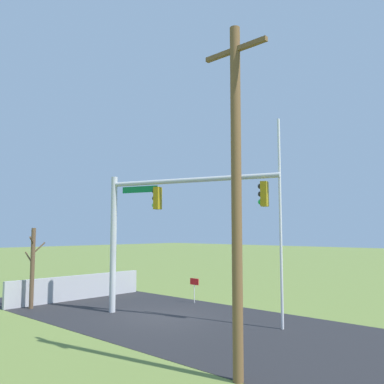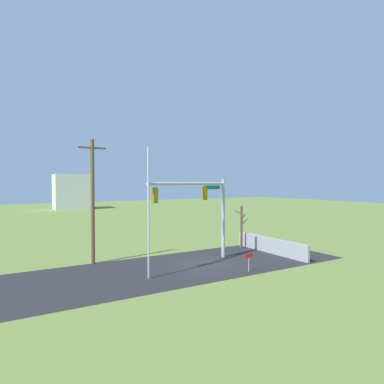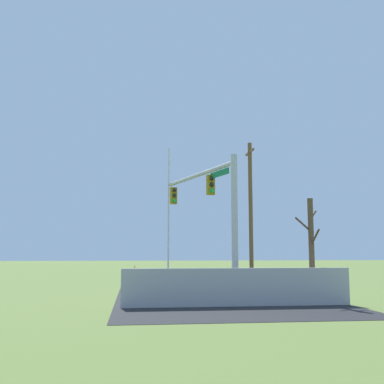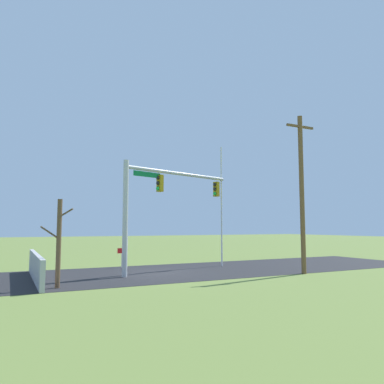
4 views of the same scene
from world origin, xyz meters
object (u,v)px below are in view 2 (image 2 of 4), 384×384
at_px(open_sign, 249,258).
at_px(distant_building, 71,192).
at_px(bare_tree, 242,226).
at_px(utility_pole, 93,199).
at_px(flagpole, 148,213).
at_px(signal_mast, 205,203).

xyz_separation_m(open_sign, distant_building, (-0.59, 58.27, 2.90)).
bearing_deg(distant_building, bare_tree, -173.75).
bearing_deg(utility_pole, distant_building, 81.58).
bearing_deg(distant_building, flagpole, 174.98).
bearing_deg(bare_tree, flagpole, -157.72).
distance_m(flagpole, bare_tree, 11.72).
bearing_deg(open_sign, utility_pole, 138.05).
distance_m(signal_mast, open_sign, 5.05).
height_order(flagpole, open_sign, flagpole).
bearing_deg(bare_tree, distant_building, 95.63).
bearing_deg(flagpole, utility_pole, 110.16).
height_order(open_sign, distant_building, distant_building).
distance_m(utility_pole, distant_building, 51.52).
distance_m(signal_mast, bare_tree, 6.62).
xyz_separation_m(signal_mast, flagpole, (-5.13, -1.68, -0.36)).
bearing_deg(flagpole, bare_tree, 22.28).
height_order(bare_tree, open_sign, bare_tree).
height_order(signal_mast, utility_pole, utility_pole).
distance_m(bare_tree, distant_building, 52.26).
relative_size(bare_tree, distant_building, 0.49).
relative_size(signal_mast, open_sign, 6.10).
bearing_deg(utility_pole, bare_tree, -4.57).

